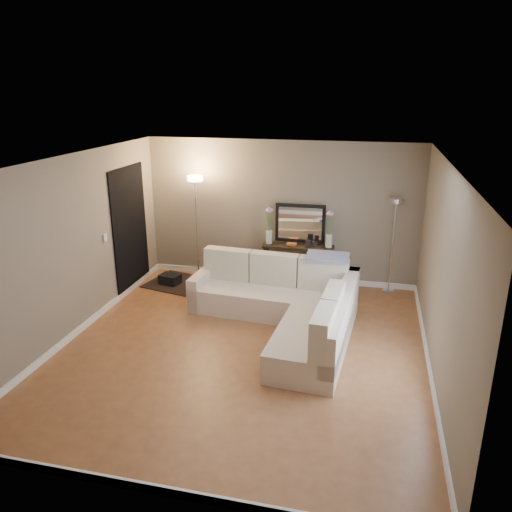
% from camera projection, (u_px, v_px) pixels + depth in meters
% --- Properties ---
extents(floor, '(5.00, 5.50, 0.01)m').
position_uv_depth(floor, '(243.00, 348.00, 6.99)').
color(floor, '#935A35').
rests_on(floor, ground).
extents(ceiling, '(5.00, 5.50, 0.01)m').
position_uv_depth(ceiling, '(241.00, 161.00, 6.15)').
color(ceiling, white).
rests_on(ceiling, ground).
extents(wall_back, '(5.00, 0.02, 2.60)m').
position_uv_depth(wall_back, '(281.00, 212.00, 9.11)').
color(wall_back, '#796E5D').
rests_on(wall_back, ground).
extents(wall_front, '(5.00, 0.02, 2.60)m').
position_uv_depth(wall_front, '(155.00, 370.00, 4.03)').
color(wall_front, '#796E5D').
rests_on(wall_front, ground).
extents(wall_left, '(0.02, 5.50, 2.60)m').
position_uv_depth(wall_left, '(72.00, 247.00, 7.12)').
color(wall_left, '#796E5D').
rests_on(wall_left, ground).
extents(wall_right, '(0.02, 5.50, 2.60)m').
position_uv_depth(wall_right, '(443.00, 276.00, 6.02)').
color(wall_right, '#796E5D').
rests_on(wall_right, ground).
extents(baseboard_back, '(5.00, 0.03, 0.10)m').
position_uv_depth(baseboard_back, '(279.00, 276.00, 9.49)').
color(baseboard_back, white).
rests_on(baseboard_back, ground).
extents(baseboard_front, '(5.00, 0.03, 0.10)m').
position_uv_depth(baseboard_front, '(165.00, 491.00, 4.45)').
color(baseboard_front, white).
rests_on(baseboard_front, ground).
extents(baseboard_left, '(0.03, 5.50, 0.10)m').
position_uv_depth(baseboard_left, '(84.00, 326.00, 7.51)').
color(baseboard_left, white).
rests_on(baseboard_left, ground).
extents(baseboard_right, '(0.03, 5.50, 0.10)m').
position_uv_depth(baseboard_right, '(429.00, 367.00, 6.43)').
color(baseboard_right, white).
rests_on(baseboard_right, ground).
extents(doorway, '(0.02, 1.20, 2.20)m').
position_uv_depth(doorway, '(130.00, 230.00, 8.74)').
color(doorway, black).
rests_on(doorway, ground).
extents(switch_plate, '(0.02, 0.08, 0.12)m').
position_uv_depth(switch_plate, '(105.00, 238.00, 7.92)').
color(switch_plate, white).
rests_on(switch_plate, ground).
extents(sectional_sofa, '(2.68, 2.70, 0.92)m').
position_uv_depth(sectional_sofa, '(288.00, 305.00, 7.55)').
color(sectional_sofa, beige).
rests_on(sectional_sofa, floor).
extents(throw_blanket, '(0.67, 0.40, 0.09)m').
position_uv_depth(throw_blanket, '(328.00, 257.00, 7.80)').
color(throw_blanket, gray).
rests_on(throw_blanket, sectional_sofa).
extents(console_table, '(1.27, 0.36, 0.78)m').
position_uv_depth(console_table, '(293.00, 263.00, 9.04)').
color(console_table, black).
rests_on(console_table, floor).
extents(leaning_mirror, '(0.90, 0.06, 0.70)m').
position_uv_depth(leaning_mirror, '(300.00, 223.00, 8.95)').
color(leaning_mirror, black).
rests_on(leaning_mirror, console_table).
extents(table_decor, '(0.54, 0.12, 0.13)m').
position_uv_depth(table_decor, '(298.00, 244.00, 8.87)').
color(table_decor, '#C15922').
rests_on(table_decor, console_table).
extents(flower_vase_left, '(0.15, 0.12, 0.67)m').
position_uv_depth(flower_vase_left, '(269.00, 228.00, 8.93)').
color(flower_vase_left, silver).
rests_on(flower_vase_left, console_table).
extents(flower_vase_right, '(0.15, 0.12, 0.67)m').
position_uv_depth(flower_vase_right, '(329.00, 232.00, 8.71)').
color(flower_vase_right, silver).
rests_on(flower_vase_right, console_table).
extents(floor_lamp_lit, '(0.33, 0.33, 1.97)m').
position_uv_depth(floor_lamp_lit, '(196.00, 208.00, 9.08)').
color(floor_lamp_lit, silver).
rests_on(floor_lamp_lit, floor).
extents(floor_lamp_unlit, '(0.24, 0.24, 1.70)m').
position_uv_depth(floor_lamp_unlit, '(394.00, 227.00, 8.52)').
color(floor_lamp_unlit, silver).
rests_on(floor_lamp_unlit, floor).
extents(charcoal_rug, '(1.46, 1.22, 0.02)m').
position_uv_depth(charcoal_rug, '(183.00, 284.00, 9.25)').
color(charcoal_rug, black).
rests_on(charcoal_rug, floor).
extents(black_bag, '(0.41, 0.33, 0.23)m').
position_uv_depth(black_bag, '(170.00, 281.00, 9.22)').
color(black_bag, black).
rests_on(black_bag, charcoal_rug).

